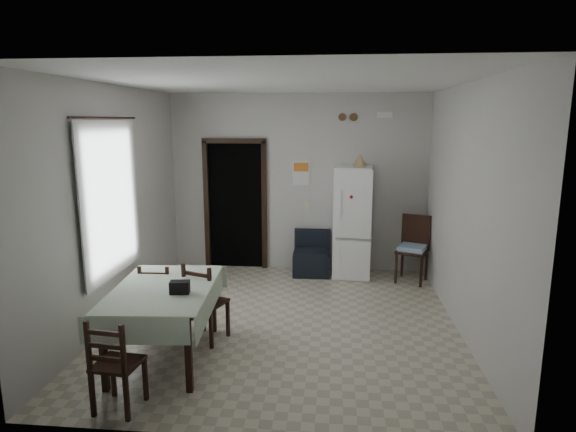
# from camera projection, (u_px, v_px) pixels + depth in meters

# --- Properties ---
(ground) EXTENTS (4.50, 4.50, 0.00)m
(ground) POSITION_uv_depth(u_px,v_px,m) (284.00, 322.00, 6.00)
(ground) COLOR #BFB79C
(ground) RESTS_ON ground
(ceiling) EXTENTS (4.20, 4.50, 0.02)m
(ceiling) POSITION_uv_depth(u_px,v_px,m) (284.00, 82.00, 5.43)
(ceiling) COLOR white
(ceiling) RESTS_ON ground
(wall_back) EXTENTS (4.20, 0.02, 2.90)m
(wall_back) POSITION_uv_depth(u_px,v_px,m) (298.00, 183.00, 7.91)
(wall_back) COLOR beige
(wall_back) RESTS_ON ground
(wall_front) EXTENTS (4.20, 0.02, 2.90)m
(wall_front) POSITION_uv_depth(u_px,v_px,m) (252.00, 263.00, 3.52)
(wall_front) COLOR beige
(wall_front) RESTS_ON ground
(wall_left) EXTENTS (0.02, 4.50, 2.90)m
(wall_left) POSITION_uv_depth(u_px,v_px,m) (114.00, 205.00, 5.91)
(wall_left) COLOR beige
(wall_left) RESTS_ON ground
(wall_right) EXTENTS (0.02, 4.50, 2.90)m
(wall_right) POSITION_uv_depth(u_px,v_px,m) (466.00, 211.00, 5.52)
(wall_right) COLOR beige
(wall_right) RESTS_ON ground
(doorway) EXTENTS (1.06, 0.52, 2.22)m
(doorway) POSITION_uv_depth(u_px,v_px,m) (238.00, 203.00, 8.28)
(doorway) COLOR black
(doorway) RESTS_ON ground
(window_recess) EXTENTS (0.10, 1.20, 1.60)m
(window_recess) POSITION_uv_depth(u_px,v_px,m) (102.00, 199.00, 5.70)
(window_recess) COLOR silver
(window_recess) RESTS_ON ground
(curtain) EXTENTS (0.02, 1.45, 1.85)m
(curtain) POSITION_uv_depth(u_px,v_px,m) (111.00, 200.00, 5.69)
(curtain) COLOR silver
(curtain) RESTS_ON ground
(curtain_rod) EXTENTS (0.02, 1.60, 0.02)m
(curtain_rod) POSITION_uv_depth(u_px,v_px,m) (106.00, 118.00, 5.50)
(curtain_rod) COLOR black
(curtain_rod) RESTS_ON ground
(calendar) EXTENTS (0.28, 0.02, 0.40)m
(calendar) POSITION_uv_depth(u_px,v_px,m) (301.00, 173.00, 7.86)
(calendar) COLOR white
(calendar) RESTS_ON ground
(calendar_image) EXTENTS (0.24, 0.01, 0.14)m
(calendar_image) POSITION_uv_depth(u_px,v_px,m) (301.00, 167.00, 7.83)
(calendar_image) COLOR orange
(calendar_image) RESTS_ON ground
(light_switch) EXTENTS (0.08, 0.02, 0.12)m
(light_switch) POSITION_uv_depth(u_px,v_px,m) (307.00, 204.00, 7.95)
(light_switch) COLOR beige
(light_switch) RESTS_ON ground
(vent_left) EXTENTS (0.12, 0.03, 0.12)m
(vent_left) POSITION_uv_depth(u_px,v_px,m) (342.00, 117.00, 7.62)
(vent_left) COLOR brown
(vent_left) RESTS_ON ground
(vent_right) EXTENTS (0.12, 0.03, 0.12)m
(vent_right) POSITION_uv_depth(u_px,v_px,m) (354.00, 117.00, 7.60)
(vent_right) COLOR brown
(vent_right) RESTS_ON ground
(emergency_light) EXTENTS (0.25, 0.07, 0.09)m
(emergency_light) POSITION_uv_depth(u_px,v_px,m) (384.00, 115.00, 7.53)
(emergency_light) COLOR white
(emergency_light) RESTS_ON ground
(fridge) EXTENTS (0.64, 0.64, 1.77)m
(fridge) POSITION_uv_depth(u_px,v_px,m) (353.00, 222.00, 7.62)
(fridge) COLOR white
(fridge) RESTS_ON ground
(tan_cone) EXTENTS (0.24, 0.24, 0.19)m
(tan_cone) POSITION_uv_depth(u_px,v_px,m) (360.00, 160.00, 7.43)
(tan_cone) COLOR tan
(tan_cone) RESTS_ON fridge
(navy_seat) EXTENTS (0.59, 0.57, 0.70)m
(navy_seat) POSITION_uv_depth(u_px,v_px,m) (312.00, 253.00, 7.79)
(navy_seat) COLOR black
(navy_seat) RESTS_ON ground
(corner_chair) EXTENTS (0.58, 0.58, 1.03)m
(corner_chair) POSITION_uv_depth(u_px,v_px,m) (412.00, 250.00, 7.40)
(corner_chair) COLOR black
(corner_chair) RESTS_ON ground
(dining_table) EXTENTS (1.10, 1.57, 0.78)m
(dining_table) POSITION_uv_depth(u_px,v_px,m) (165.00, 323.00, 5.03)
(dining_table) COLOR #B0C4A8
(dining_table) RESTS_ON ground
(black_bag) EXTENTS (0.21, 0.14, 0.12)m
(black_bag) POSITION_uv_depth(u_px,v_px,m) (180.00, 287.00, 4.77)
(black_bag) COLOR black
(black_bag) RESTS_ON dining_table
(dining_chair_far_left) EXTENTS (0.38, 0.38, 0.87)m
(dining_chair_far_left) POSITION_uv_depth(u_px,v_px,m) (160.00, 298.00, 5.61)
(dining_chair_far_left) COLOR black
(dining_chair_far_left) RESTS_ON ground
(dining_chair_far_right) EXTENTS (0.51, 0.51, 0.93)m
(dining_chair_far_right) POSITION_uv_depth(u_px,v_px,m) (206.00, 301.00, 5.44)
(dining_chair_far_right) COLOR black
(dining_chair_far_right) RESTS_ON ground
(dining_chair_near_head) EXTENTS (0.41, 0.41, 0.86)m
(dining_chair_near_head) POSITION_uv_depth(u_px,v_px,m) (118.00, 362.00, 4.13)
(dining_chair_near_head) COLOR black
(dining_chair_near_head) RESTS_ON ground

